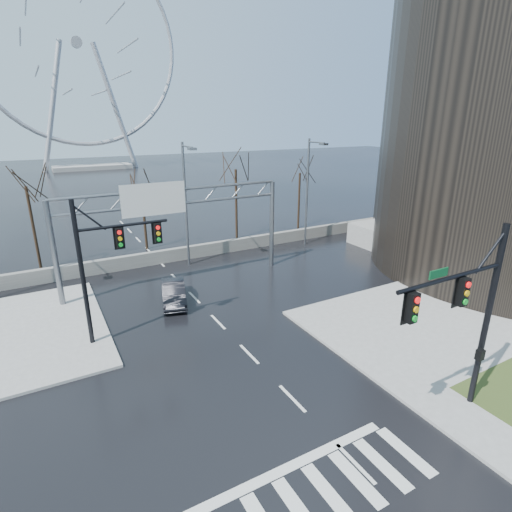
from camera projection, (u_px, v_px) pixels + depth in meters
ground at (292, 398)px, 17.53m from camera, size 260.00×260.00×0.00m
sidewalk_right_ext at (413, 324)px, 23.76m from camera, size 12.00×10.00×0.15m
sidewalk_far at (9, 337)px, 22.36m from camera, size 10.00×12.00×0.15m
tower_podium at (503, 240)px, 37.16m from camera, size 22.00×18.00×2.00m
barrier_wall at (160, 257)px, 33.88m from camera, size 52.00×0.50×1.10m
signal_mast_near at (470, 309)px, 14.98m from camera, size 5.52×0.41×8.00m
signal_mast_far at (104, 258)px, 20.66m from camera, size 4.72×0.41×8.00m
sign_gantry at (171, 216)px, 28.04m from camera, size 16.36×0.40×7.60m
streetlight_mid at (187, 196)px, 31.55m from camera, size 0.50×2.55×10.00m
streetlight_right at (310, 184)px, 37.07m from camera, size 0.50×2.55×10.00m
tree_left at (28, 196)px, 30.87m from camera, size 3.75×3.75×7.50m
tree_center at (142, 195)px, 36.10m from camera, size 3.25×3.25×6.50m
tree_right at (236, 178)px, 39.07m from camera, size 3.90×3.90×7.80m
tree_far_right at (300, 180)px, 43.43m from camera, size 3.40×3.40×6.80m
ferris_wheel at (78, 51)px, 89.86m from camera, size 45.00×6.00×50.91m
car at (174, 293)px, 26.50m from camera, size 2.53×4.48×1.40m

